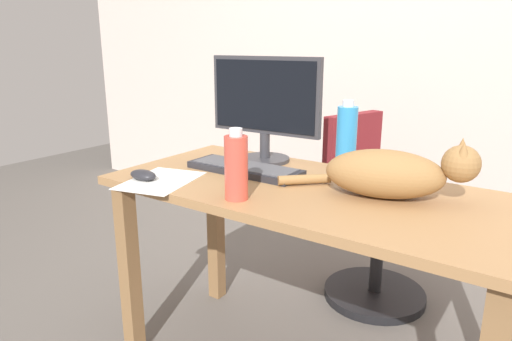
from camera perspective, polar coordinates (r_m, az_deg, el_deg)
name	(u,v)px	position (r m, az deg, el deg)	size (l,w,h in m)	color
back_wall	(442,25)	(2.91, 21.95, 16.28)	(6.00, 0.04, 2.60)	beige
desk	(307,220)	(1.59, 6.32, -6.13)	(1.37, 0.64, 0.74)	#9E7247
office_chair	(371,223)	(2.29, 13.94, -6.33)	(0.50, 0.48, 0.88)	black
monitor	(265,105)	(1.84, 1.09, 8.04)	(0.48, 0.20, 0.41)	#333338
keyboard	(245,168)	(1.72, -1.41, 0.25)	(0.44, 0.15, 0.03)	#232328
cat	(392,173)	(1.47, 16.41, -0.24)	(0.60, 0.27, 0.20)	olive
computer_mouse	(143,175)	(1.66, -13.74, -0.55)	(0.11, 0.06, 0.04)	#232328
paper_sheet	(161,181)	(1.64, -11.65, -1.22)	(0.21, 0.30, 0.00)	white
water_bottle	(236,167)	(1.40, -2.46, 0.46)	(0.07, 0.07, 0.22)	#D84C3D
spray_bottle	(346,138)	(1.74, 11.08, 3.91)	(0.07, 0.07, 0.27)	#2D8CD1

